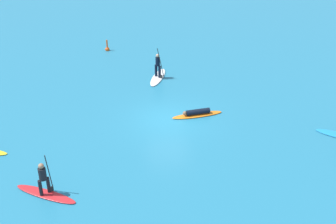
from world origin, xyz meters
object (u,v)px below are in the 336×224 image
at_px(surfer_on_orange_board, 197,113).
at_px(surfer_on_white_board, 158,73).
at_px(surfer_on_red_board, 45,187).
at_px(marker_buoy, 107,48).

bearing_deg(surfer_on_orange_board, surfer_on_white_board, -80.64).
distance_m(surfer_on_white_board, surfer_on_orange_board, 6.07).
xyz_separation_m(surfer_on_white_board, surfer_on_orange_board, (2.09, -5.69, -0.25)).
bearing_deg(surfer_on_orange_board, surfer_on_red_board, 30.20).
xyz_separation_m(surfer_on_red_board, surfer_on_orange_board, (7.99, 6.95, -0.31)).
bearing_deg(surfer_on_orange_board, marker_buoy, -73.27).
bearing_deg(surfer_on_white_board, surfer_on_orange_board, 37.76).
bearing_deg(marker_buoy, surfer_on_red_board, -96.28).
distance_m(surfer_on_white_board, marker_buoy, 6.94).
bearing_deg(surfer_on_white_board, marker_buoy, -128.43).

